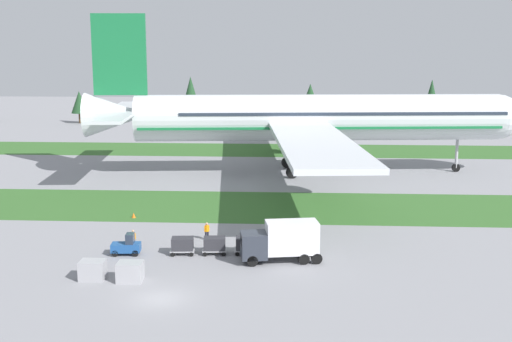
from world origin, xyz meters
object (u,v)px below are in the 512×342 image
Objects in this scene: cargo_dolly_second at (215,244)px; uld_container_1 at (130,272)px; airliner at (306,117)px; ground_crew_loader at (207,230)px; cargo_dolly_fourth at (278,244)px; uld_container_0 at (93,270)px; cargo_dolly_third at (247,244)px; taxiway_marker_1 at (305,222)px; taxiway_marker_0 at (134,215)px; cargo_dolly_lead at (183,244)px; ground_crew_marshaller at (133,238)px; catering_truck at (282,240)px; baggage_tug at (127,246)px.

uld_container_1 is at bearing 136.37° from cargo_dolly_second.
airliner reaches higher than ground_crew_loader.
uld_container_0 is (-14.83, -7.59, -0.14)m from cargo_dolly_fourth.
airliner is at bearing -9.27° from cargo_dolly_fourth.
taxiway_marker_1 is (5.48, 10.52, -0.69)m from cargo_dolly_third.
taxiway_marker_0 is (-16.22, 11.78, -0.65)m from cargo_dolly_fourth.
cargo_dolly_second is 1.00× the size of cargo_dolly_fourth.
ground_crew_loader is 11.60m from taxiway_marker_1.
airliner is 50.56m from uld_container_0.
cargo_dolly_lead is 4.30× the size of taxiway_marker_0.
cargo_dolly_lead is (-11.73, -39.82, -7.40)m from airliner.
cargo_dolly_second and cargo_dolly_fourth have the same top height.
cargo_dolly_lead is 4.99× the size of taxiway_marker_1.
taxiway_marker_0 is at bearing 94.11° from uld_container_0.
uld_container_1 is (-11.70, -7.84, -0.13)m from cargo_dolly_fourth.
airliner is 45.55× the size of ground_crew_marshaller.
airliner reaches higher than catering_truck.
airliner reaches higher than cargo_dolly_fourth.
airliner is 45.55× the size of ground_crew_loader.
cargo_dolly_lead and cargo_dolly_second have the same top height.
uld_container_1 is at bearing -4.66° from uld_container_0.
ground_crew_marshaller is 7.17m from ground_crew_loader.
airliner is 34.39m from taxiway_marker_0.
ground_crew_marshaller is 0.87× the size of uld_container_0.
ground_crew_marshaller is at bearing 67.10° from catering_truck.
airliner is at bearing -141.09° from ground_crew_loader.
airliner reaches higher than ground_crew_marshaller.
cargo_dolly_second is 1.33× the size of ground_crew_marshaller.
catering_truck reaches higher than uld_container_1.
taxiway_marker_0 is at bearing 26.34° from cargo_dolly_lead.
airliner reaches higher than uld_container_1.
cargo_dolly_lead is at bearing -58.87° from taxiway_marker_0.
cargo_dolly_third is (5.78, 0.49, 0.00)m from cargo_dolly_lead.
cargo_dolly_lead is at bearing 70.36° from catering_truck.
ground_crew_loader is (-7.06, 3.88, 0.03)m from cargo_dolly_fourth.
airliner is 39.63× the size of uld_container_0.
ground_crew_loader is at bearing -146.44° from taxiway_marker_1.
ground_crew_loader is (-4.17, 4.13, 0.03)m from cargo_dolly_third.
baggage_tug is at bearing 90.00° from cargo_dolly_second.
ground_crew_marshaller is at bearing -29.15° from airliner.
ground_crew_loader is at bearing 55.90° from uld_container_0.
cargo_dolly_lead is 4.88m from ground_crew_loader.
taxiway_marker_0 is (-1.39, 19.36, -0.51)m from uld_container_0.
ground_crew_loader is at bearing 68.41° from uld_container_1.
airliner is 39.90m from cargo_dolly_fourth.
cargo_dolly_second is at bearing -90.00° from baggage_tug.
ground_crew_loader is (6.62, 5.03, 0.13)m from baggage_tug.
ground_crew_loader is at bearing -21.60° from airliner.
cargo_dolly_second is at bearing -90.00° from cargo_dolly_lead.
cargo_dolly_third is at bearing 90.00° from cargo_dolly_fourth.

